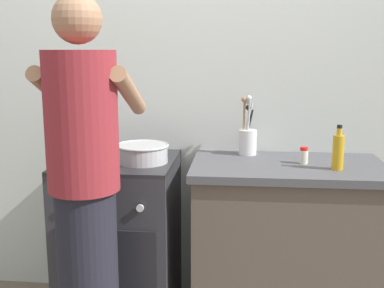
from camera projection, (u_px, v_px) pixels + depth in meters
The scene contains 9 objects.
back_wall at pixel (224, 90), 2.79m from camera, with size 3.20×0.10×2.50m.
countertop at pixel (285, 245), 2.57m from camera, with size 1.00×0.60×0.90m.
stove_range at pixel (121, 239), 2.65m from camera, with size 0.60×0.62×0.90m.
pot at pixel (92, 150), 2.57m from camera, with size 0.25×0.18×0.10m.
mixing_bowl at pixel (142, 152), 2.50m from camera, with size 0.28×0.28×0.10m.
utensil_crock at pixel (248, 138), 2.68m from camera, with size 0.10×0.10×0.33m.
spice_bottle at pixel (304, 156), 2.48m from camera, with size 0.04×0.04×0.09m.
oil_bottle at pixel (338, 151), 2.34m from camera, with size 0.06×0.06×0.22m.
person at pixel (85, 198), 2.04m from camera, with size 0.41×0.50×1.70m.
Camera 1 is at (0.29, -2.30, 1.48)m, focal length 44.87 mm.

